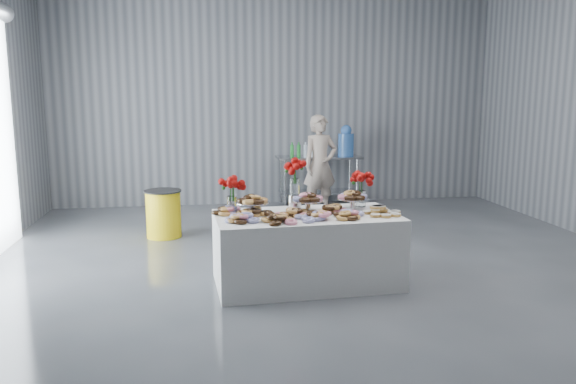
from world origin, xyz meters
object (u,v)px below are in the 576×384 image
display_table (306,249)px  person (320,165)px  prep_table (318,172)px  water_jug (346,142)px  trash_barrel (163,214)px

display_table → person: size_ratio=1.14×
prep_table → water_jug: 0.73m
prep_table → person: 0.78m
person → water_jug: bearing=34.5°
display_table → water_jug: (1.51, 4.18, 0.77)m
water_jug → trash_barrel: water_jug is taller
person → trash_barrel: person is taller
display_table → prep_table: size_ratio=1.27×
trash_barrel → display_table: bearing=-54.4°
prep_table → trash_barrel: 3.27m
display_table → trash_barrel: 2.79m
trash_barrel → water_jug: bearing=31.4°
display_table → prep_table: prep_table is taller
display_table → person: bearing=75.6°
prep_table → water_jug: water_jug is taller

